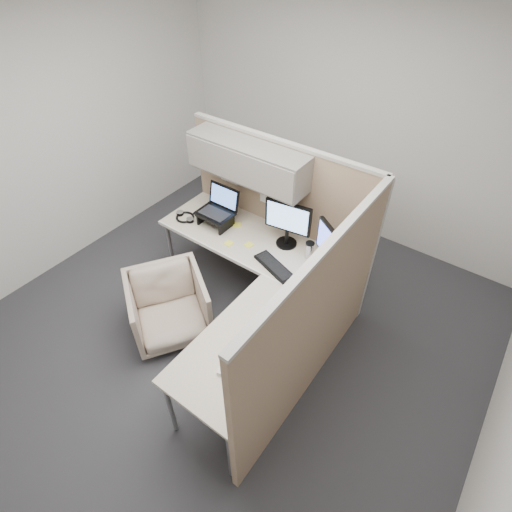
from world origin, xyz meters
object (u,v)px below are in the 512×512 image
Objects in this scene: office_chair at (168,304)px; monitor_left at (288,221)px; keyboard at (274,267)px; desk at (250,278)px.

monitor_left reaches higher than office_chair.
monitor_left is 1.08× the size of keyboard.
keyboard is (0.09, -0.34, -0.26)m from monitor_left.
keyboard is at bearing -83.76° from monitor_left.
keyboard is (0.73, 0.67, 0.39)m from office_chair.
keyboard reaches higher than desk.
office_chair is 1.06m from keyboard.
monitor_left is at bearing 123.52° from keyboard.
office_chair is at bearing -131.13° from monitor_left.
monitor_left is 0.44m from keyboard.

